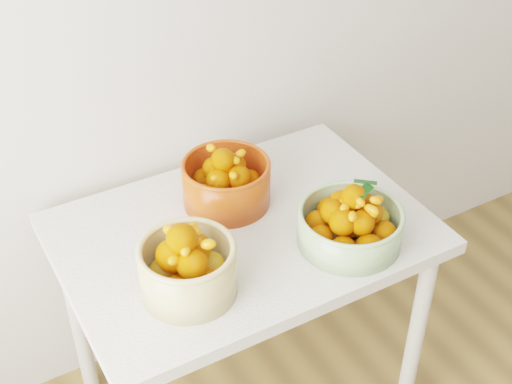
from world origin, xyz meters
TOP-DOWN VIEW (x-y plane):
  - table at (-0.37, 1.60)m, footprint 1.00×0.70m
  - bowl_cream at (-0.60, 1.45)m, footprint 0.31×0.31m
  - bowl_green at (-0.15, 1.41)m, footprint 0.29×0.29m
  - bowl_orange at (-0.35, 1.73)m, footprint 0.31×0.31m

SIDE VIEW (x-z plane):
  - table at x=-0.37m, z-range 0.28..1.03m
  - bowl_green at x=-0.15m, z-range 0.72..0.90m
  - bowl_orange at x=-0.35m, z-range 0.73..0.91m
  - bowl_cream at x=-0.60m, z-range 0.73..0.93m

